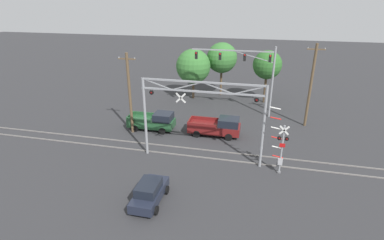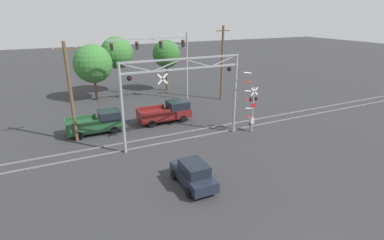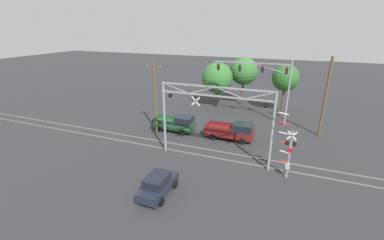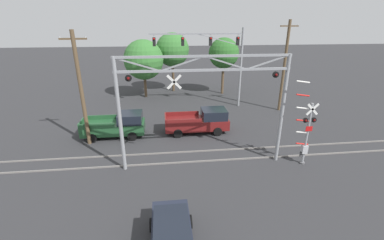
% 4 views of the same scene
% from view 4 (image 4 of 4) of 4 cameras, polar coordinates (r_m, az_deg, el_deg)
% --- Properties ---
extents(rail_track_near, '(80.00, 0.08, 0.10)m').
position_cam_4_polar(rail_track_near, '(17.53, 2.27, -9.14)').
color(rail_track_near, gray).
rests_on(rail_track_near, ground_plane).
extents(rail_track_far, '(80.00, 0.08, 0.10)m').
position_cam_4_polar(rail_track_far, '(18.77, 1.60, -6.93)').
color(rail_track_far, gray).
rests_on(rail_track_far, ground_plane).
extents(crossing_gantry, '(10.34, 0.27, 7.10)m').
position_cam_4_polar(crossing_gantry, '(15.40, 2.64, 5.65)').
color(crossing_gantry, gray).
rests_on(crossing_gantry, ground_plane).
extents(crossing_signal_mast, '(1.69, 0.35, 5.65)m').
position_cam_4_polar(crossing_signal_mast, '(17.94, 23.97, -2.99)').
color(crossing_signal_mast, gray).
rests_on(crossing_signal_mast, ground_plane).
extents(traffic_signal_span, '(9.57, 0.39, 8.26)m').
position_cam_4_polar(traffic_signal_span, '(27.38, 6.13, 14.47)').
color(traffic_signal_span, gray).
rests_on(traffic_signal_span, ground_plane).
extents(pickup_truck_lead, '(5.29, 2.24, 1.97)m').
position_cam_4_polar(pickup_truck_lead, '(21.69, 1.85, -0.26)').
color(pickup_truck_lead, maroon).
rests_on(pickup_truck_lead, ground_plane).
extents(pickup_truck_following, '(4.95, 2.24, 1.97)m').
position_cam_4_polar(pickup_truck_following, '(21.71, -16.27, -1.13)').
color(pickup_truck_following, '#23512D').
rests_on(pickup_truck_following, ground_plane).
extents(sedan_waiting, '(1.91, 3.86, 1.63)m').
position_cam_4_polar(sedan_waiting, '(11.40, -4.52, -24.19)').
color(sedan_waiting, '#1E2333').
rests_on(sedan_waiting, ground_plane).
extents(utility_pole_left, '(1.80, 0.28, 8.37)m').
position_cam_4_polar(utility_pole_left, '(20.10, -23.43, 6.32)').
color(utility_pole_left, brown).
rests_on(utility_pole_left, ground_plane).
extents(utility_pole_right, '(1.80, 0.28, 9.01)m').
position_cam_4_polar(utility_pole_right, '(27.82, 19.83, 11.24)').
color(utility_pole_right, brown).
rests_on(utility_pole_right, ground_plane).
extents(background_tree_beyond_span, '(3.74, 3.74, 7.00)m').
position_cam_4_polar(background_tree_beyond_span, '(32.95, 7.07, 14.50)').
color(background_tree_beyond_span, brown).
rests_on(background_tree_beyond_span, ground_plane).
extents(background_tree_far_left_verge, '(4.25, 4.25, 7.52)m').
position_cam_4_polar(background_tree_far_left_verge, '(34.08, -4.37, 15.28)').
color(background_tree_far_left_verge, brown).
rests_on(background_tree_far_left_verge, ground_plane).
extents(background_tree_far_right_verge, '(4.70, 4.70, 6.89)m').
position_cam_4_polar(background_tree_far_right_verge, '(31.76, -10.70, 13.00)').
color(background_tree_far_right_verge, brown).
rests_on(background_tree_far_right_verge, ground_plane).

